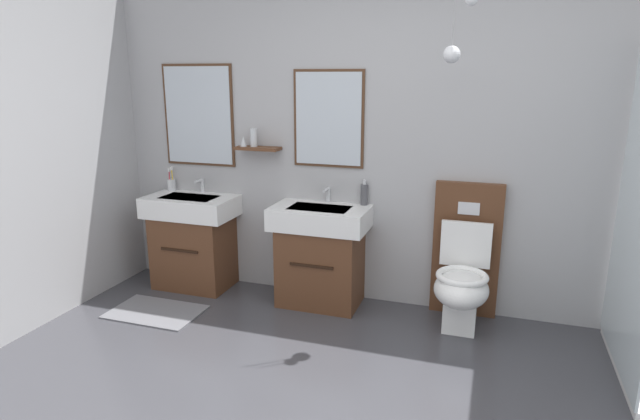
{
  "coord_description": "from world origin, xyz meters",
  "views": [
    {
      "loc": [
        0.63,
        -1.98,
        1.74
      ],
      "look_at": [
        -0.56,
        1.56,
        0.79
      ],
      "focal_mm": 29.65,
      "sensor_mm": 36.0,
      "label": 1
    }
  ],
  "objects_px": {
    "toilet": "(463,273)",
    "soap_dispenser": "(364,194)",
    "toothbrush_cup": "(171,184)",
    "vanity_sink_left": "(194,239)",
    "vanity_sink_right": "(321,253)"
  },
  "relations": [
    {
      "from": "toilet",
      "to": "toothbrush_cup",
      "type": "distance_m",
      "value": 2.52
    },
    {
      "from": "vanity_sink_left",
      "to": "soap_dispenser",
      "type": "relative_size",
      "value": 3.96
    },
    {
      "from": "vanity_sink_left",
      "to": "toothbrush_cup",
      "type": "relative_size",
      "value": 3.75
    },
    {
      "from": "vanity_sink_left",
      "to": "soap_dispenser",
      "type": "height_order",
      "value": "soap_dispenser"
    },
    {
      "from": "vanity_sink_left",
      "to": "toilet",
      "type": "xyz_separation_m",
      "value": [
        2.19,
        -0.01,
        -0.04
      ]
    },
    {
      "from": "toilet",
      "to": "soap_dispenser",
      "type": "height_order",
      "value": "toilet"
    },
    {
      "from": "toothbrush_cup",
      "to": "soap_dispenser",
      "type": "distance_m",
      "value": 1.7
    },
    {
      "from": "toothbrush_cup",
      "to": "soap_dispenser",
      "type": "xyz_separation_m",
      "value": [
        1.7,
        0.01,
        0.03
      ]
    },
    {
      "from": "toilet",
      "to": "soap_dispenser",
      "type": "xyz_separation_m",
      "value": [
        -0.78,
        0.17,
        0.49
      ]
    },
    {
      "from": "soap_dispenser",
      "to": "vanity_sink_left",
      "type": "bearing_deg",
      "value": -173.5
    },
    {
      "from": "toothbrush_cup",
      "to": "soap_dispenser",
      "type": "bearing_deg",
      "value": 0.35
    },
    {
      "from": "vanity_sink_right",
      "to": "toothbrush_cup",
      "type": "relative_size",
      "value": 3.75
    },
    {
      "from": "toilet",
      "to": "toothbrush_cup",
      "type": "height_order",
      "value": "toilet"
    },
    {
      "from": "toilet",
      "to": "soap_dispenser",
      "type": "relative_size",
      "value": 5.09
    },
    {
      "from": "soap_dispenser",
      "to": "vanity_sink_right",
      "type": "bearing_deg",
      "value": -151.32
    }
  ]
}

